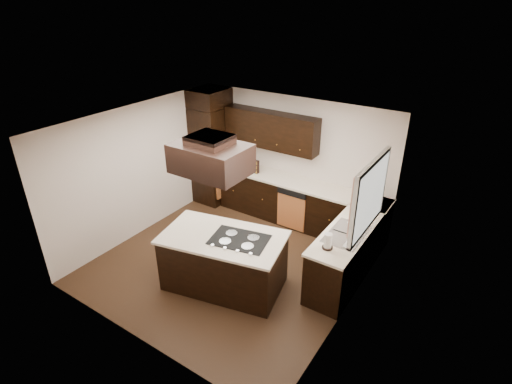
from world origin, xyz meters
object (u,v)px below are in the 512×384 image
island (224,262)px  spice_rack (252,165)px  oven_column (212,155)px  range_hood (211,159)px

island → spice_rack: 2.55m
oven_column → spice_rack: bearing=0.8°
island → spice_rack: (-0.99, 2.27, 0.62)m
spice_rack → range_hood: bearing=-63.7°
oven_column → range_hood: (1.88, -2.25, 1.10)m
range_hood → spice_rack: 2.66m
island → spice_rack: size_ratio=5.54×
spice_rack → island: bearing=-60.3°
range_hood → spice_rack: size_ratio=3.22×
island → range_hood: range_hood is taller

